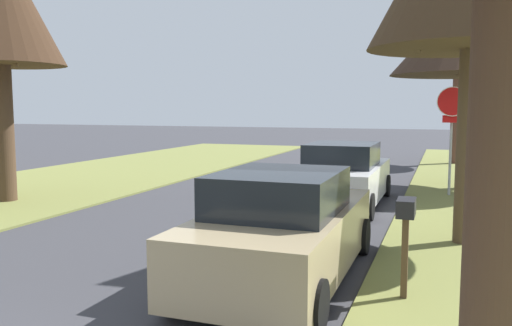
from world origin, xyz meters
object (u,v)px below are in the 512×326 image
curbside_mailbox (406,220)px  street_tree_right_far (460,23)px  parked_sedan_white (343,177)px  parked_sedan_tan (283,229)px  stop_sign_far (452,117)px  street_tree_right_mid_b (473,30)px

curbside_mailbox → street_tree_right_far: bearing=87.2°
parked_sedan_white → street_tree_right_far: bearing=75.9°
parked_sedan_tan → parked_sedan_white: same height
stop_sign_far → curbside_mailbox: size_ratio=2.34×
stop_sign_far → curbside_mailbox: 8.66m
curbside_mailbox → parked_sedan_white: bearing=107.0°
street_tree_right_far → parked_sedan_tan: 18.07m
stop_sign_far → curbside_mailbox: bearing=-93.8°
stop_sign_far → parked_sedan_tan: (-2.28, -8.23, -1.47)m
street_tree_right_far → parked_sedan_tan: street_tree_right_far is taller
parked_sedan_tan → curbside_mailbox: size_ratio=3.47×
parked_sedan_tan → curbside_mailbox: (1.70, -0.33, 0.33)m
stop_sign_far → street_tree_right_far: street_tree_right_far is taller
street_tree_right_mid_b → stop_sign_far: bearing=-109.3°
parked_sedan_white → street_tree_right_mid_b: bearing=50.3°
parked_sedan_white → curbside_mailbox: size_ratio=3.47×
parked_sedan_tan → curbside_mailbox: bearing=-11.0°
stop_sign_far → street_tree_right_far: (0.26, 8.87, 3.80)m
street_tree_right_mid_b → curbside_mailbox: street_tree_right_mid_b is taller
parked_sedan_tan → parked_sedan_white: bearing=92.3°
stop_sign_far → parked_sedan_white: (-2.52, -2.21, -1.47)m
parked_sedan_white → curbside_mailbox: bearing=-73.0°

